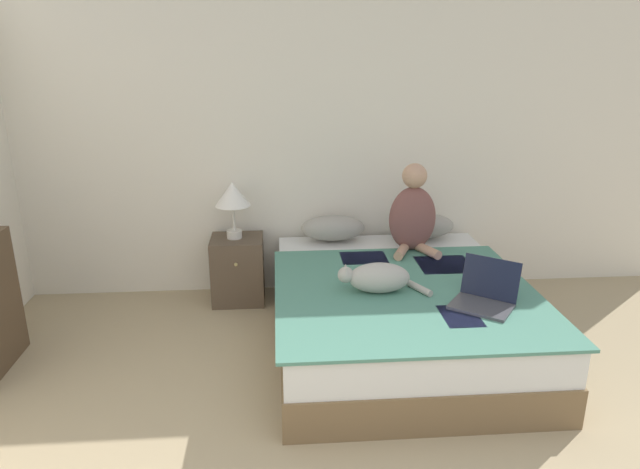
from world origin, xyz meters
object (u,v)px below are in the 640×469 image
(pillow_far, at_px, (422,226))
(person_sitting, at_px, (413,214))
(nightstand, at_px, (238,269))
(bed, at_px, (398,313))
(laptop_open, at_px, (484,296))
(table_lamp, at_px, (233,197))
(cat_tabby, at_px, (378,278))
(pillow_near, at_px, (333,228))

(pillow_far, height_order, person_sitting, person_sitting)
(pillow_far, height_order, nightstand, pillow_far)
(bed, xyz_separation_m, laptop_open, (0.43, -0.44, 0.31))
(bed, relative_size, person_sitting, 3.01)
(pillow_far, distance_m, table_lamp, 1.58)
(nightstand, bearing_deg, cat_tabby, -46.87)
(person_sitting, relative_size, cat_tabby, 1.14)
(pillow_far, height_order, cat_tabby, pillow_far)
(nightstand, bearing_deg, laptop_open, -38.74)
(pillow_near, distance_m, cat_tabby, 1.08)
(pillow_far, bearing_deg, bed, -113.11)
(bed, bearing_deg, cat_tabby, -134.71)
(pillow_near, xyz_separation_m, person_sitting, (0.59, -0.29, 0.19))
(nightstand, bearing_deg, person_sitting, -10.62)
(bed, distance_m, pillow_far, 1.01)
(pillow_far, xyz_separation_m, cat_tabby, (-0.56, -1.07, -0.00))
(nightstand, xyz_separation_m, table_lamp, (-0.02, 0.01, 0.62))
(person_sitting, xyz_separation_m, laptop_open, (0.22, -1.02, -0.23))
(bed, bearing_deg, laptop_open, -45.26)
(nightstand, relative_size, table_lamp, 1.19)
(pillow_near, xyz_separation_m, cat_tabby, (0.18, -1.07, -0.00))
(bed, distance_m, table_lamp, 1.59)
(cat_tabby, height_order, nightstand, cat_tabby)
(bed, relative_size, pillow_far, 3.93)
(pillow_near, relative_size, person_sitting, 0.76)
(pillow_near, bearing_deg, laptop_open, -58.40)
(cat_tabby, xyz_separation_m, nightstand, (-0.97, 1.03, -0.33))
(pillow_far, bearing_deg, nightstand, -178.79)
(laptop_open, distance_m, nightstand, 2.06)
(cat_tabby, bearing_deg, pillow_far, -115.73)
(laptop_open, bearing_deg, cat_tabby, -164.09)
(bed, distance_m, laptop_open, 0.69)
(bed, height_order, person_sitting, person_sitting)
(person_sitting, bearing_deg, pillow_far, 61.19)
(pillow_far, bearing_deg, person_sitting, -118.81)
(pillow_far, bearing_deg, table_lamp, -179.13)
(pillow_far, distance_m, nightstand, 1.57)
(pillow_near, bearing_deg, pillow_far, 0.00)
(table_lamp, bearing_deg, pillow_far, 0.87)
(laptop_open, relative_size, table_lamp, 1.02)
(pillow_near, bearing_deg, person_sitting, -26.29)
(person_sitting, relative_size, laptop_open, 1.46)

